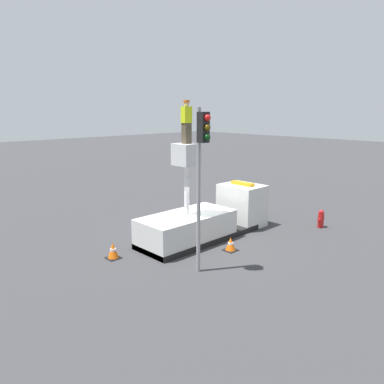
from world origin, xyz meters
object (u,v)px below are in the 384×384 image
object	(u,v)px
bucket_truck	(207,219)
fire_hydrant	(321,219)
traffic_cone_rear	(113,251)
worker	(187,122)
traffic_light_pole	(201,159)
traffic_cone_curbside	(231,244)

from	to	relation	value
bucket_truck	fire_hydrant	size ratio (longest dim) A/B	7.57
bucket_truck	traffic_cone_rear	bearing A→B (deg)	170.78
bucket_truck	worker	size ratio (longest dim) A/B	3.90
traffic_light_pole	traffic_cone_rear	world-z (taller)	traffic_light_pole
bucket_truck	worker	xyz separation A→B (m)	(-1.29, 0.00, 4.39)
worker	traffic_cone_rear	size ratio (longest dim) A/B	2.67
bucket_truck	traffic_cone_curbside	bearing A→B (deg)	-107.67
traffic_cone_rear	bucket_truck	bearing A→B (deg)	-9.22
traffic_cone_rear	traffic_light_pole	bearing A→B (deg)	-64.70
bucket_truck	traffic_light_pole	world-z (taller)	traffic_light_pole
traffic_light_pole	worker	bearing A→B (deg)	56.19
fire_hydrant	traffic_cone_curbside	bearing A→B (deg)	169.02
bucket_truck	fire_hydrant	world-z (taller)	bucket_truck
traffic_cone_rear	traffic_cone_curbside	world-z (taller)	traffic_cone_rear
traffic_light_pole	traffic_cone_curbside	size ratio (longest dim) A/B	10.30
traffic_cone_rear	worker	bearing A→B (deg)	-12.76
traffic_light_pole	traffic_cone_rear	xyz separation A→B (m)	(-1.56, 3.30, -3.77)
fire_hydrant	traffic_light_pole	bearing A→B (deg)	176.85
worker	fire_hydrant	bearing A→B (deg)	-25.57
worker	traffic_light_pole	world-z (taller)	worker
traffic_light_pole	fire_hydrant	xyz separation A→B (m)	(7.97, -0.44, -3.64)
traffic_cone_curbside	fire_hydrant	bearing A→B (deg)	-10.98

